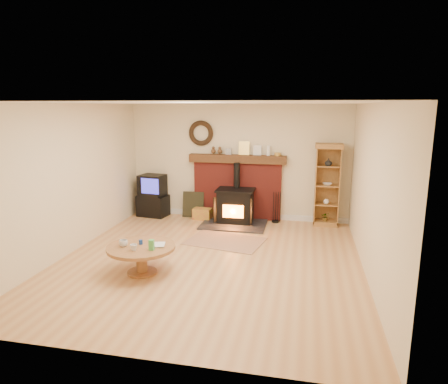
% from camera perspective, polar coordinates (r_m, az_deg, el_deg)
% --- Properties ---
extents(ground, '(5.50, 5.50, 0.00)m').
position_cam_1_polar(ground, '(6.84, -2.08, -9.75)').
color(ground, tan).
rests_on(ground, ground).
extents(room_shell, '(5.02, 5.52, 2.61)m').
position_cam_1_polar(room_shell, '(6.49, -2.15, 4.77)').
color(room_shell, beige).
rests_on(room_shell, ground).
extents(chimney_breast, '(2.20, 0.22, 1.78)m').
position_cam_1_polar(chimney_breast, '(9.12, 1.91, 1.11)').
color(chimney_breast, maroon).
rests_on(chimney_breast, ground).
extents(wood_stove, '(1.40, 1.00, 1.32)m').
position_cam_1_polar(wood_stove, '(8.84, 1.60, -2.10)').
color(wood_stove, black).
rests_on(wood_stove, ground).
extents(area_rug, '(1.58, 1.23, 0.01)m').
position_cam_1_polar(area_rug, '(7.74, 0.15, -7.03)').
color(area_rug, brown).
rests_on(area_rug, ground).
extents(tv_unit, '(0.73, 0.56, 0.98)m').
position_cam_1_polar(tv_unit, '(9.54, -10.14, -0.61)').
color(tv_unit, black).
rests_on(tv_unit, ground).
extents(curio_cabinet, '(0.57, 0.41, 1.78)m').
position_cam_1_polar(curio_cabinet, '(8.87, 14.51, 1.02)').
color(curio_cabinet, brown).
rests_on(curio_cabinet, ground).
extents(firelog_box, '(0.44, 0.30, 0.26)m').
position_cam_1_polar(firelog_box, '(9.18, -3.08, -3.14)').
color(firelog_box, '#C6D522').
rests_on(firelog_box, ground).
extents(leaning_painting, '(0.50, 0.13, 0.60)m').
position_cam_1_polar(leaning_painting, '(9.35, -4.42, -1.80)').
color(leaning_painting, black).
rests_on(leaning_painting, ground).
extents(fire_tools, '(0.19, 0.16, 0.70)m').
position_cam_1_polar(fire_tools, '(9.00, 7.43, -3.37)').
color(fire_tools, black).
rests_on(fire_tools, ground).
extents(coffee_table, '(1.05, 1.05, 0.61)m').
position_cam_1_polar(coffee_table, '(6.35, -11.77, -8.26)').
color(coffee_table, brown).
rests_on(coffee_table, ground).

